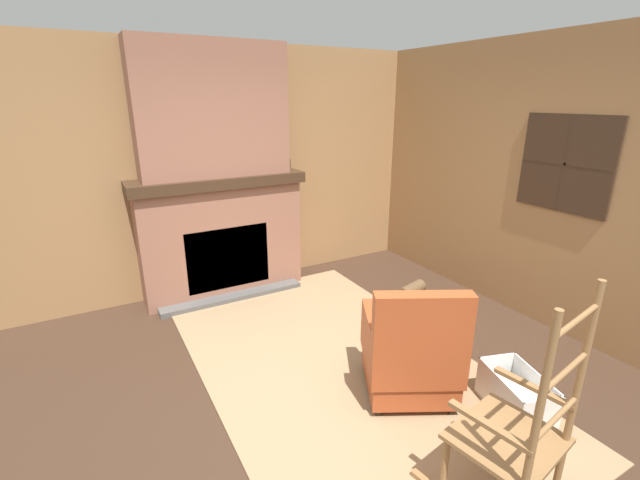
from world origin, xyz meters
The scene contains 12 objects.
ground_plane centered at (0.00, 0.00, 0.00)m, with size 14.00×14.00×0.00m, color #3D281C.
wood_panel_wall_left centered at (-2.51, 0.00, 1.34)m, with size 0.06×5.56×2.67m.
wood_panel_wall_back centered at (0.00, 2.51, 1.34)m, with size 5.56×0.09×2.67m.
fireplace_hearth centered at (-2.27, 0.00, 0.66)m, with size 0.60×1.84×1.33m.
chimney_breast centered at (-2.28, 0.00, 1.99)m, with size 0.34×1.53×1.32m.
area_rug centered at (-0.42, 0.36, 0.01)m, with size 3.51×2.07×0.01m.
armchair centered at (0.15, 0.63, 0.35)m, with size 0.87×0.87×0.93m.
rocking_chair centered at (1.13, 0.47, 0.44)m, with size 0.87×0.61×1.34m.
firewood_stack centered at (-0.95, 1.60, 0.10)m, with size 0.49×0.42×0.25m.
laundry_basket centered at (0.67, 1.15, 0.15)m, with size 0.58×0.44×0.30m.
oil_lamp_vase centered at (-2.32, -0.58, 1.41)m, with size 0.09×0.09×0.23m.
storage_case centered at (-2.32, 0.73, 1.39)m, with size 0.14×0.24×0.12m.
Camera 1 is at (2.16, -1.26, 2.12)m, focal length 24.00 mm.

